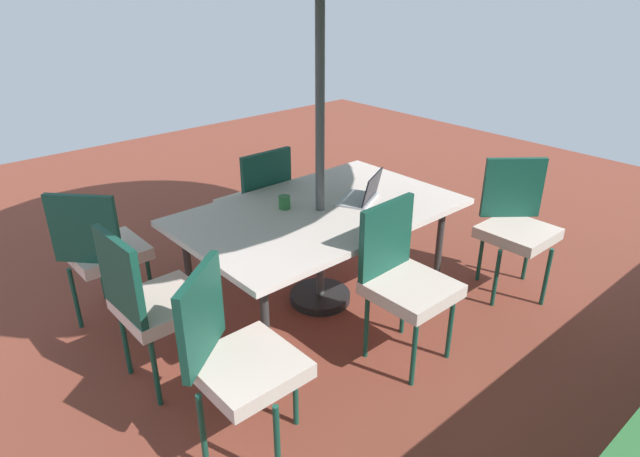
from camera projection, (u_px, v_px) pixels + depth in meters
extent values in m
cube|color=brown|center=(320.00, 301.00, 3.99)|extent=(10.00, 10.00, 0.02)
cube|color=silver|center=(320.00, 212.00, 3.68)|extent=(1.89, 1.17, 0.04)
cylinder|color=#333333|center=(356.00, 211.00, 4.61)|extent=(0.05, 0.05, 0.69)
cylinder|color=#333333|center=(189.00, 273.00, 3.65)|extent=(0.05, 0.05, 0.69)
cylinder|color=#333333|center=(439.00, 246.00, 4.02)|extent=(0.05, 0.05, 0.69)
cylinder|color=#333333|center=(266.00, 331.00, 3.06)|extent=(0.05, 0.05, 0.69)
cylinder|color=#4C4C4C|center=(320.00, 139.00, 3.46)|extent=(0.06, 0.06, 2.43)
cylinder|color=black|center=(320.00, 296.00, 3.97)|extent=(0.44, 0.44, 0.06)
cube|color=beige|center=(253.00, 205.00, 4.34)|extent=(0.46, 0.46, 0.08)
cube|color=#144738|center=(267.00, 181.00, 4.09)|extent=(0.44, 0.04, 0.45)
cylinder|color=#144738|center=(260.00, 222.00, 4.69)|extent=(0.03, 0.03, 0.45)
cylinder|color=#144738|center=(224.00, 234.00, 4.47)|extent=(0.03, 0.03, 0.45)
cylinder|color=#144738|center=(285.00, 236.00, 4.44)|extent=(0.03, 0.03, 0.45)
cylinder|color=#144738|center=(249.00, 249.00, 4.23)|extent=(0.03, 0.03, 0.45)
cube|color=beige|center=(411.00, 289.00, 3.19)|extent=(0.46, 0.46, 0.08)
cube|color=#144738|center=(386.00, 237.00, 3.21)|extent=(0.44, 0.06, 0.45)
cylinder|color=#144738|center=(414.00, 353.00, 3.07)|extent=(0.03, 0.03, 0.45)
cylinder|color=#144738|center=(450.00, 327.00, 3.29)|extent=(0.03, 0.03, 0.45)
cylinder|color=#144738|center=(366.00, 326.00, 3.30)|extent=(0.03, 0.03, 0.45)
cylinder|color=#144738|center=(403.00, 304.00, 3.53)|extent=(0.03, 0.03, 0.45)
cube|color=beige|center=(248.00, 367.00, 2.55)|extent=(0.46, 0.46, 0.08)
cube|color=#144738|center=(201.00, 316.00, 2.48)|extent=(0.37, 0.30, 0.45)
cylinder|color=#144738|center=(277.00, 444.00, 2.47)|extent=(0.03, 0.03, 0.45)
cylinder|color=#144738|center=(295.00, 390.00, 2.79)|extent=(0.03, 0.03, 0.45)
cylinder|color=#144738|center=(203.00, 432.00, 2.54)|extent=(0.03, 0.03, 0.45)
cylinder|color=#144738|center=(229.00, 381.00, 2.86)|extent=(0.03, 0.03, 0.45)
cube|color=beige|center=(518.00, 233.00, 3.88)|extent=(0.46, 0.46, 0.08)
cube|color=#144738|center=(513.00, 188.00, 3.96)|extent=(0.36, 0.31, 0.45)
cylinder|color=#144738|center=(496.00, 278.00, 3.82)|extent=(0.03, 0.03, 0.45)
cylinder|color=#144738|center=(546.00, 277.00, 3.83)|extent=(0.03, 0.03, 0.45)
cylinder|color=#144738|center=(481.00, 254.00, 4.15)|extent=(0.03, 0.03, 0.45)
cylinder|color=#144738|center=(527.00, 253.00, 4.16)|extent=(0.03, 0.03, 0.45)
cube|color=beige|center=(163.00, 304.00, 3.04)|extent=(0.46, 0.46, 0.08)
cube|color=#144738|center=(120.00, 276.00, 2.80)|extent=(0.05, 0.44, 0.45)
cylinder|color=#144738|center=(212.00, 343.00, 3.15)|extent=(0.03, 0.03, 0.45)
cylinder|color=#144738|center=(180.00, 318.00, 3.38)|extent=(0.03, 0.03, 0.45)
cylinder|color=#144738|center=(155.00, 372.00, 2.92)|extent=(0.03, 0.03, 0.45)
cylinder|color=#144738|center=(125.00, 342.00, 3.16)|extent=(0.03, 0.03, 0.45)
cube|color=beige|center=(107.00, 252.00, 3.61)|extent=(0.46, 0.46, 0.08)
cube|color=#144738|center=(84.00, 229.00, 3.31)|extent=(0.32, 0.35, 0.45)
cylinder|color=#144738|center=(149.00, 274.00, 3.87)|extent=(0.03, 0.03, 0.45)
cylinder|color=#144738|center=(101.00, 272.00, 3.91)|extent=(0.03, 0.03, 0.45)
cylinder|color=#144738|center=(127.00, 302.00, 3.55)|extent=(0.03, 0.03, 0.45)
cylinder|color=#144738|center=(75.00, 298.00, 3.58)|extent=(0.03, 0.03, 0.45)
cube|color=#B7B7BC|center=(357.00, 199.00, 3.81)|extent=(0.38, 0.34, 0.02)
cube|color=black|center=(372.00, 187.00, 3.73)|extent=(0.31, 0.19, 0.20)
cylinder|color=#286B33|center=(285.00, 202.00, 3.67)|extent=(0.08, 0.08, 0.09)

